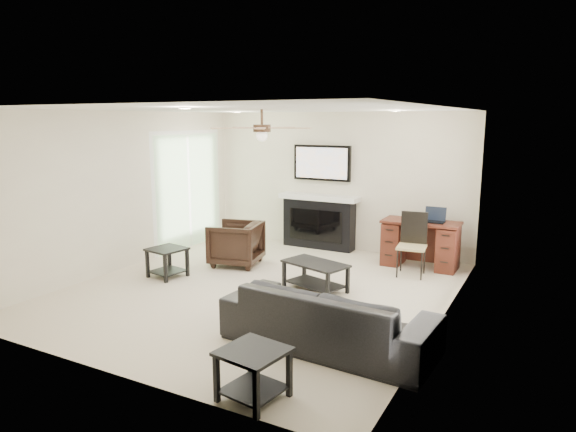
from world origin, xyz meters
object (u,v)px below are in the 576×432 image
Objects in this scene: armchair at (236,243)px; fireplace_unit at (319,197)px; coffee_table at (315,276)px; desk at (420,244)px; sofa at (328,317)px.

armchair is 0.41× the size of fireplace_unit.
desk reaches higher than coffee_table.
sofa reaches higher than coffee_table.
coffee_table is at bearing 58.69° from armchair.
desk is at bearing -88.21° from sofa.
sofa is at bearing 37.03° from armchair.
fireplace_unit is at bearing -60.26° from sofa.
desk is (1.99, -0.37, -0.57)m from fireplace_unit.
fireplace_unit is at bearing 143.36° from armchair.
armchair is at bearing -36.00° from sofa.
coffee_table is (1.70, -0.55, -0.16)m from armchair.
fireplace_unit reaches higher than coffee_table.
armchair reaches higher than coffee_table.
fireplace_unit reaches higher than armchair.
sofa is at bearing -91.79° from desk.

